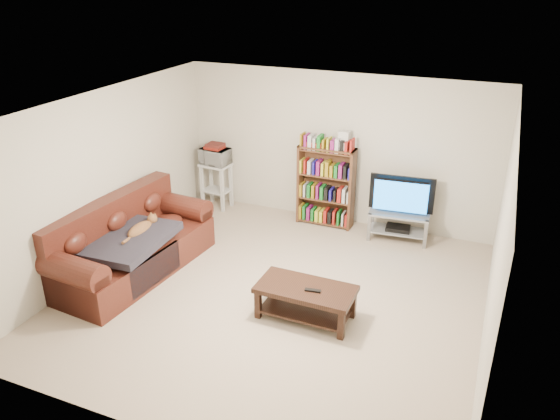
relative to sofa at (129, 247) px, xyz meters
The scene contains 19 objects.
floor 2.12m from the sofa, ahead, with size 5.00×5.00×0.00m, color #C1AA8F.
ceiling 2.93m from the sofa, ahead, with size 5.00×5.00×0.00m, color white.
wall_back 3.51m from the sofa, 52.26° to the left, with size 5.00×5.00×0.00m, color beige.
wall_front 3.23m from the sofa, 48.01° to the right, with size 5.00×5.00×0.00m, color beige.
wall_left 0.97m from the sofa, 155.84° to the left, with size 5.00×5.00×0.00m, color beige.
wall_right 4.66m from the sofa, ahead, with size 5.00×5.00×0.00m, color beige.
sofa is the anchor object (origin of this frame).
blanket 0.34m from the sofa, 44.89° to the right, with size 0.91×1.17×0.10m, color #27242D.
cat 0.35m from the sofa, 10.27° to the left, with size 0.26×0.64×0.19m, color brown, non-canonical shape.
coffee_table 2.61m from the sofa, ahead, with size 1.16×0.59×0.42m.
remote 2.71m from the sofa, ahead, with size 0.19×0.05×0.02m, color black.
tv_stand 3.96m from the sofa, 35.94° to the left, with size 0.92×0.48×0.45m.
television 3.98m from the sofa, 35.94° to the left, with size 0.96×0.13×0.55m, color black.
dvd_player 3.96m from the sofa, 35.94° to the left, with size 0.36×0.25×0.06m, color black.
bookshelf 3.17m from the sofa, 50.62° to the left, with size 0.90×0.28×1.29m.
shelf_clutter 3.39m from the sofa, 49.41° to the left, with size 0.66×0.20×0.28m.
microwave_stand 2.39m from the sofa, 88.69° to the left, with size 0.52×0.40×0.78m.
microwave 2.45m from the sofa, 88.69° to the left, with size 0.48×0.33×0.27m, color silver.
game_boxes 2.49m from the sofa, 88.69° to the left, with size 0.28×0.25×0.05m, color maroon.
Camera 1 is at (2.32, -5.44, 3.83)m, focal length 35.00 mm.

